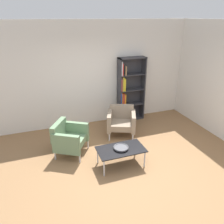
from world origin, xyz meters
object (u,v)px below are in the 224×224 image
object	(u,v)px
bookshelf_tall	(128,90)
armchair_by_bookshelf	(69,138)
decorative_bowl	(121,147)
armchair_near_window	(121,121)
coffee_table_low	(121,150)

from	to	relation	value
bookshelf_tall	armchair_by_bookshelf	size ratio (longest dim) A/B	2.03
bookshelf_tall	decorative_bowl	world-z (taller)	bookshelf_tall
armchair_near_window	armchair_by_bookshelf	distance (m)	1.53
coffee_table_low	armchair_by_bookshelf	world-z (taller)	armchair_by_bookshelf
bookshelf_tall	decorative_bowl	size ratio (longest dim) A/B	5.94
decorative_bowl	bookshelf_tall	bearing A→B (deg)	63.22
armchair_by_bookshelf	bookshelf_tall	bearing A→B (deg)	-25.94
bookshelf_tall	armchair_near_window	size ratio (longest dim) A/B	2.10
bookshelf_tall	armchair_by_bookshelf	xyz separation A→B (m)	(-2.03, -1.30, -0.52)
coffee_table_low	armchair_near_window	size ratio (longest dim) A/B	1.11
coffee_table_low	bookshelf_tall	bearing A→B (deg)	63.22
bookshelf_tall	armchair_near_window	xyz separation A→B (m)	(-0.56, -0.87, -0.52)
decorative_bowl	armchair_by_bookshelf	world-z (taller)	armchair_by_bookshelf
decorative_bowl	coffee_table_low	bearing A→B (deg)	-63.43
coffee_table_low	armchair_near_window	distance (m)	1.34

